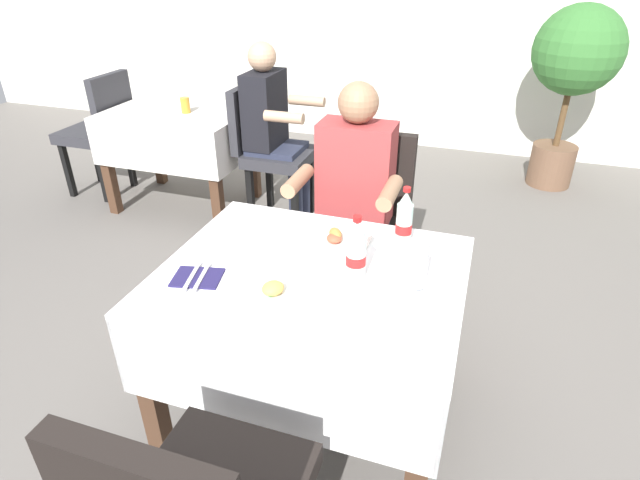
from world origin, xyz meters
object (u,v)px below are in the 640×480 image
object	(u,v)px
cola_bottle_secondary	(404,221)
background_patron	(273,126)
napkin_cutlery_set	(197,277)
background_dining_table	(180,136)
main_dining_table	(312,309)
chair_far_diner_seat	(365,218)
plate_near_camera	(275,299)
background_chair_right	(268,147)
plate_far_diner	(335,242)
cola_bottle_primary	(356,252)
beer_glass_left	(417,267)
background_table_tumbler	(185,105)
background_chair_left	(100,127)
potted_plant_corner	(575,66)
seated_diner_far	(352,198)

from	to	relation	value
cola_bottle_secondary	background_patron	size ratio (longest dim) A/B	0.20
napkin_cutlery_set	background_dining_table	xyz separation A→B (m)	(-1.28, 1.88, -0.19)
main_dining_table	background_dining_table	xyz separation A→B (m)	(-1.65, 1.71, -0.02)
chair_far_diner_seat	background_dining_table	size ratio (longest dim) A/B	0.95
plate_near_camera	background_dining_table	size ratio (longest dim) A/B	0.23
background_dining_table	background_chair_right	world-z (taller)	background_chair_right
chair_far_diner_seat	plate_near_camera	distance (m)	1.08
main_dining_table	plate_far_diner	bearing A→B (deg)	83.96
plate_far_diner	cola_bottle_primary	xyz separation A→B (m)	(0.14, -0.20, 0.09)
chair_far_diner_seat	beer_glass_left	bearing A→B (deg)	-66.16
chair_far_diner_seat	background_table_tumbler	size ratio (longest dim) A/B	8.82
background_chair_left	background_chair_right	bearing A→B (deg)	0.00
cola_bottle_primary	background_dining_table	xyz separation A→B (m)	(-1.81, 1.70, -0.29)
plate_near_camera	background_chair_right	xyz separation A→B (m)	(-0.88, 1.93, -0.21)
plate_near_camera	main_dining_table	bearing A→B (deg)	76.88
background_dining_table	potted_plant_corner	xyz separation A→B (m)	(2.74, 1.34, 0.43)
chair_far_diner_seat	background_dining_table	world-z (taller)	chair_far_diner_seat
beer_glass_left	cola_bottle_primary	bearing A→B (deg)	173.38
plate_far_diner	background_chair_right	world-z (taller)	background_chair_right
chair_far_diner_seat	cola_bottle_secondary	bearing A→B (deg)	-63.28
beer_glass_left	background_patron	distance (m)	2.14
main_dining_table	plate_far_diner	size ratio (longest dim) A/B	4.25
chair_far_diner_seat	plate_far_diner	distance (m)	0.66
cola_bottle_primary	napkin_cutlery_set	bearing A→B (deg)	-161.02
plate_near_camera	background_table_tumbler	size ratio (longest dim) A/B	2.09
seated_diner_far	background_patron	distance (m)	1.28
background_chair_left	background_patron	world-z (taller)	background_patron
cola_bottle_secondary	background_chair_right	size ratio (longest dim) A/B	0.26
background_chair_left	background_patron	size ratio (longest dim) A/B	0.77
main_dining_table	potted_plant_corner	world-z (taller)	potted_plant_corner
seated_diner_far	plate_near_camera	bearing A→B (deg)	-90.23
beer_glass_left	background_chair_right	world-z (taller)	background_chair_right
main_dining_table	background_patron	size ratio (longest dim) A/B	0.87
plate_far_diner	beer_glass_left	world-z (taller)	beer_glass_left
cola_bottle_primary	background_chair_right	bearing A→B (deg)	122.74
chair_far_diner_seat	background_table_tumbler	xyz separation A→B (m)	(-1.55, 0.85, 0.25)
plate_near_camera	chair_far_diner_seat	bearing A→B (deg)	87.26
plate_far_diner	napkin_cutlery_set	world-z (taller)	plate_far_diner
napkin_cutlery_set	background_chair_right	size ratio (longest dim) A/B	0.20
beer_glass_left	cola_bottle_secondary	world-z (taller)	cola_bottle_secondary
background_patron	potted_plant_corner	distance (m)	2.40
chair_far_diner_seat	seated_diner_far	distance (m)	0.20
napkin_cutlery_set	background_dining_table	size ratio (longest dim) A/B	0.19
beer_glass_left	background_table_tumbler	bearing A→B (deg)	138.51
seated_diner_far	napkin_cutlery_set	bearing A→B (deg)	-109.79
plate_near_camera	cola_bottle_primary	distance (m)	0.33
background_table_tumbler	main_dining_table	bearing A→B (deg)	-47.53
cola_bottle_secondary	background_patron	bearing A→B (deg)	129.19
cola_bottle_secondary	background_dining_table	size ratio (longest dim) A/B	0.25
chair_far_diner_seat	plate_near_camera	world-z (taller)	chair_far_diner_seat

